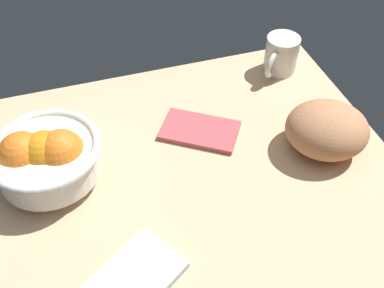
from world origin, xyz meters
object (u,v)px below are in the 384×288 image
Objects in this scene: napkin_folded at (137,277)px; mug at (281,55)px; napkin_spare at (200,130)px; fruit_bowl at (46,156)px; bread_loaf at (327,129)px.

mug is at bearing -136.02° from napkin_folded.
napkin_folded reaches higher than napkin_spare.
mug is (-55.43, -18.00, -1.65)cm from fruit_bowl.
bread_loaf is (-52.81, 8.16, -1.14)cm from fruit_bowl.
mug reaches higher than napkin_folded.
napkin_spare is (-30.48, -3.28, -5.54)cm from fruit_bowl.
bread_loaf is 26.29cm from mug.
napkin_spare is 1.50× the size of mug.
mug is at bearing -162.01° from fruit_bowl.
fruit_bowl is 1.48× the size of napkin_folded.
napkin_spare is 29.23cm from mug.
napkin_folded is at bearing 43.98° from mug.
napkin_spare is at bearing -124.78° from napkin_folded.
bread_loaf is at bearing -158.05° from napkin_folded.
fruit_bowl reaches higher than napkin_spare.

